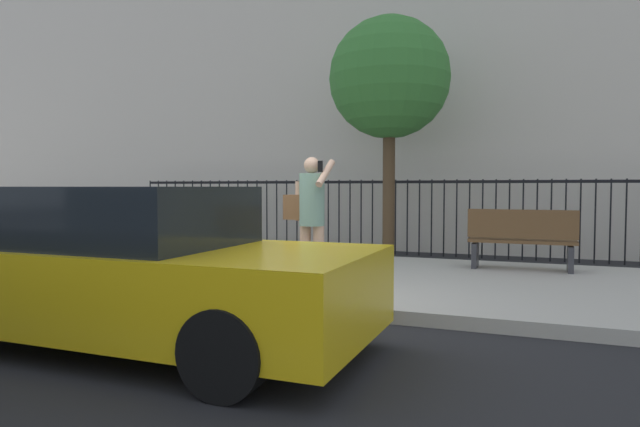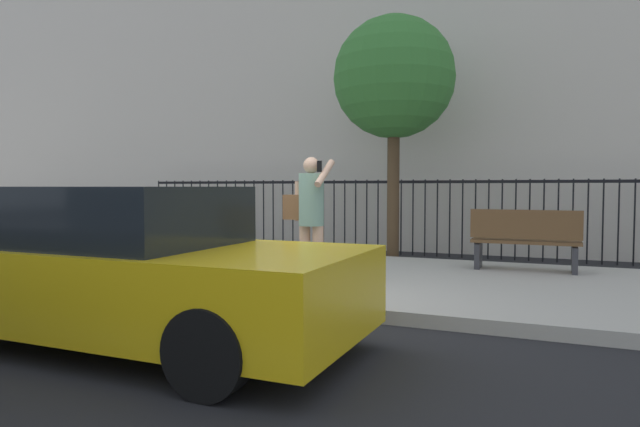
# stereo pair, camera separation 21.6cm
# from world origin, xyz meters

# --- Properties ---
(ground_plane) EXTENTS (60.00, 60.00, 0.00)m
(ground_plane) POSITION_xyz_m (0.00, 0.00, 0.00)
(ground_plane) COLOR black
(sidewalk) EXTENTS (28.00, 4.40, 0.15)m
(sidewalk) POSITION_xyz_m (0.00, 2.20, 0.07)
(sidewalk) COLOR #B2ADA3
(sidewalk) RESTS_ON ground
(building_facade) EXTENTS (28.00, 4.00, 11.15)m
(building_facade) POSITION_xyz_m (0.00, 8.50, 5.57)
(building_facade) COLOR beige
(building_facade) RESTS_ON ground
(iron_fence) EXTENTS (12.03, 0.04, 1.60)m
(iron_fence) POSITION_xyz_m (0.00, 5.90, 1.02)
(iron_fence) COLOR black
(iron_fence) RESTS_ON ground
(taxi_yellow) EXTENTS (4.20, 1.87, 1.45)m
(taxi_yellow) POSITION_xyz_m (-0.18, -1.61, 0.70)
(taxi_yellow) COLOR yellow
(taxi_yellow) RESTS_ON ground
(pedestrian_on_phone) EXTENTS (0.66, 0.50, 1.70)m
(pedestrian_on_phone) POSITION_xyz_m (0.33, 1.26, 1.14)
(pedestrian_on_phone) COLOR tan
(pedestrian_on_phone) RESTS_ON sidewalk
(street_bench) EXTENTS (1.60, 0.45, 0.95)m
(street_bench) POSITION_xyz_m (2.97, 3.44, 0.65)
(street_bench) COLOR brown
(street_bench) RESTS_ON sidewalk
(street_tree_near) EXTENTS (2.31, 2.31, 4.68)m
(street_tree_near) POSITION_xyz_m (0.52, 4.75, 3.50)
(street_tree_near) COLOR #4C3823
(street_tree_near) RESTS_ON ground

